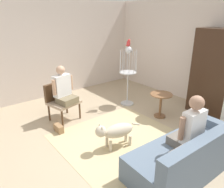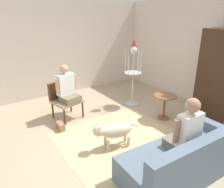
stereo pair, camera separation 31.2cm
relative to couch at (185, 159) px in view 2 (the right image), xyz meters
name	(u,v)px [view 2 (the right image)]	position (x,y,z in m)	size (l,w,h in m)	color
ground_plane	(121,138)	(-1.39, -0.19, -0.29)	(7.56, 7.56, 0.00)	tan
back_wall	(215,56)	(-1.39, 2.73, 1.10)	(6.90, 0.12, 2.76)	silver
left_wall	(67,48)	(-4.60, 0.11, 1.10)	(0.12, 6.33, 2.76)	silver
area_rug	(123,142)	(-1.24, -0.25, -0.28)	(2.43, 2.34, 0.01)	#C6B284
couch	(185,159)	(0.00, 0.00, 0.00)	(0.94, 2.04, 0.81)	slate
armchair	(64,96)	(-2.96, -0.74, 0.24)	(0.70, 0.74, 0.88)	#4C331E
person_on_couch	(187,130)	(-0.03, -0.02, 0.50)	(0.44, 0.54, 0.88)	#68625A
person_on_armchair	(67,87)	(-2.83, -0.71, 0.51)	(0.50, 0.55, 0.84)	#75694E
round_end_table	(164,103)	(-1.53, 1.18, 0.13)	(0.53, 0.53, 0.60)	brown
dog	(114,131)	(-1.22, -0.49, 0.06)	(0.38, 0.92, 0.55)	beige
bird_cage_stand	(133,73)	(-2.61, 1.08, 0.61)	(0.46, 0.46, 1.59)	silver
parrot	(134,43)	(-2.62, 1.08, 1.39)	(0.17, 0.10, 0.19)	red
armoire_cabinet	(223,76)	(-0.87, 2.32, 0.75)	(1.03, 0.56, 2.08)	#382316
handbag	(60,126)	(-2.42, -1.09, -0.20)	(0.28, 0.12, 0.16)	#99724C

